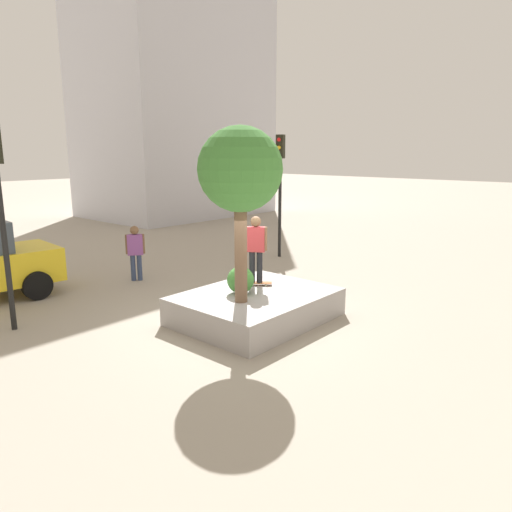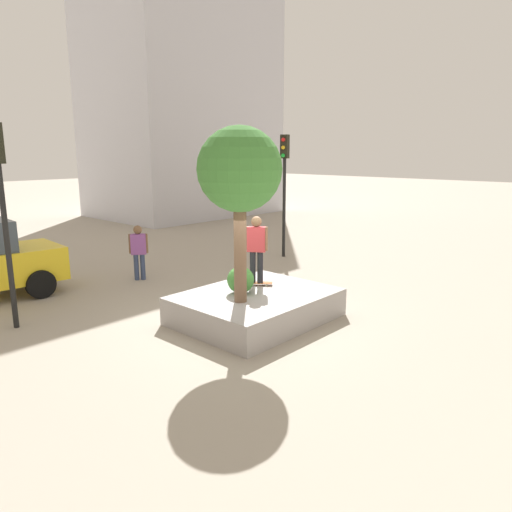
# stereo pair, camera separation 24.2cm
# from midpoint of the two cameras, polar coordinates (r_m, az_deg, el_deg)

# --- Properties ---
(ground_plane) EXTENTS (120.00, 120.00, 0.00)m
(ground_plane) POSITION_cam_midpoint_polar(r_m,az_deg,el_deg) (11.42, -1.40, -7.84)
(ground_plane) COLOR #9E9384
(planter_ledge) EXTENTS (3.54, 2.76, 0.66)m
(planter_ledge) POSITION_cam_midpoint_polar(r_m,az_deg,el_deg) (11.45, 0.61, -6.03)
(planter_ledge) COLOR gray
(planter_ledge) RESTS_ON ground
(plaza_tree) EXTENTS (1.82, 1.82, 3.82)m
(plaza_tree) POSITION_cam_midpoint_polar(r_m,az_deg,el_deg) (10.24, -1.28, 10.00)
(plaza_tree) COLOR brown
(plaza_tree) RESTS_ON planter_ledge
(boxwood_shrub) EXTENTS (0.64, 0.64, 0.64)m
(boxwood_shrub) POSITION_cam_midpoint_polar(r_m,az_deg,el_deg) (11.28, -1.23, -2.85)
(boxwood_shrub) COLOR #3D7A33
(boxwood_shrub) RESTS_ON planter_ledge
(skateboard) EXTENTS (0.66, 0.76, 0.07)m
(skateboard) POSITION_cam_midpoint_polar(r_m,az_deg,el_deg) (12.00, 0.63, -3.23)
(skateboard) COLOR brown
(skateboard) RESTS_ON planter_ledge
(skateboarder) EXTENTS (0.40, 0.49, 1.66)m
(skateboarder) POSITION_cam_midpoint_polar(r_m,az_deg,el_deg) (11.77, 0.64, 1.36)
(skateboarder) COLOR black
(skateboarder) RESTS_ON skateboard
(traffic_light_corner) EXTENTS (0.37, 0.33, 4.53)m
(traffic_light_corner) POSITION_cam_midpoint_polar(r_m,az_deg,el_deg) (17.92, 3.79, 9.62)
(traffic_light_corner) COLOR black
(traffic_light_corner) RESTS_ON ground
(traffic_light_median) EXTENTS (0.34, 0.29, 4.53)m
(traffic_light_median) POSITION_cam_midpoint_polar(r_m,az_deg,el_deg) (11.69, -27.57, 6.79)
(traffic_light_median) COLOR black
(traffic_light_median) RESTS_ON ground
(passerby_with_bag) EXTENTS (0.48, 0.44, 1.72)m
(passerby_with_bag) POSITION_cam_midpoint_polar(r_m,az_deg,el_deg) (15.23, -13.36, 0.86)
(passerby_with_bag) COLOR navy
(passerby_with_bag) RESTS_ON ground
(brick_midrise) EXTENTS (10.39, 7.62, 15.64)m
(brick_midrise) POSITION_cam_midpoint_polar(r_m,az_deg,el_deg) (31.35, -8.61, 19.36)
(brick_midrise) COLOR #B2B2BC
(brick_midrise) RESTS_ON ground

